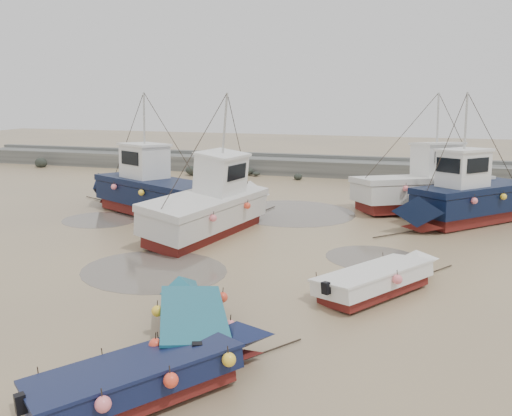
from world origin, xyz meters
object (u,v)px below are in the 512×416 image
Objects in this scene: person at (157,210)px; cabin_boat_3 at (431,186)px; dinghy_2 at (191,316)px; dinghy_3 at (383,276)px; cabin_boat_1 at (213,204)px; cabin_boat_2 at (466,196)px; cabin_boat_0 at (149,189)px; dinghy_1 at (154,371)px.

cabin_boat_3 is at bearing -161.93° from person.
dinghy_2 and dinghy_3 have the same top height.
cabin_boat_1 is 12.15m from cabin_boat_2.
cabin_boat_1 is (-7.71, 5.07, 0.81)m from dinghy_3.
cabin_boat_0 reaches higher than person.
cabin_boat_2 reaches higher than person.
dinghy_3 is 0.55× the size of cabin_boat_0.
cabin_boat_2 is at bearing 34.46° from dinghy_2.
dinghy_2 is at bearing -100.45° from dinghy_3.
cabin_boat_3 is at bearing -46.39° from cabin_boat_0.
cabin_boat_1 is 1.29× the size of cabin_boat_2.
dinghy_1 is at bearing -60.29° from cabin_boat_1.
cabin_boat_2 is (3.44, 9.89, 0.82)m from dinghy_3.
dinghy_2 is 0.55× the size of cabin_boat_1.
cabin_boat_2 is 3.00m from cabin_boat_3.
cabin_boat_1 is at bearing -94.59° from cabin_boat_0.
dinghy_1 is 1.04× the size of dinghy_2.
dinghy_2 reaches higher than person.
cabin_boat_1 is 5.98× the size of person.
cabin_boat_1 is at bearing -79.96° from cabin_boat_3.
dinghy_2 is at bearing 106.60° from cabin_boat_2.
cabin_boat_1 is 1.03× the size of cabin_boat_3.
cabin_boat_0 reaches higher than dinghy_2.
person is at bearing 94.72° from dinghy_2.
person is (-7.89, 15.45, -0.54)m from dinghy_1.
dinghy_2 is at bearing -123.08° from cabin_boat_0.
dinghy_1 is 3.44× the size of person.
dinghy_3 is 12.71m from cabin_boat_3.
dinghy_3 is at bearing 17.27° from dinghy_2.
cabin_boat_3 reaches higher than person.
cabin_boat_3 is (14.28, 4.89, 0.02)m from cabin_boat_0.
cabin_boat_2 is at bearing 103.87° from dinghy_1.
cabin_boat_0 is at bearing 96.32° from dinghy_2.
cabin_boat_3 is at bearing 110.60° from dinghy_1.
dinghy_2 is at bearing 122.54° from person.
person is (-7.57, 12.80, -0.55)m from dinghy_2.
cabin_boat_0 is 6.17× the size of person.
cabin_boat_0 is 15.09m from cabin_boat_3.
dinghy_1 reaches higher than person.
cabin_boat_1 is at bearing 81.75° from dinghy_2.
cabin_boat_2 reaches higher than dinghy_1.
dinghy_1 is 0.74× the size of cabin_boat_2.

